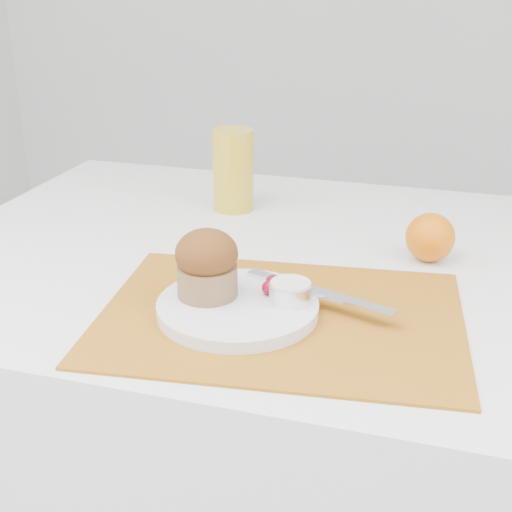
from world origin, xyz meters
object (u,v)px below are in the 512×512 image
(muffin, at_px, (207,264))
(table, at_px, (308,460))
(juice_glass, at_px, (233,170))
(orange, at_px, (430,237))
(plate, at_px, (238,307))

(muffin, bearing_deg, table, 64.20)
(juice_glass, bearing_deg, table, -43.77)
(table, xyz_separation_m, orange, (0.16, 0.04, 0.41))
(plate, relative_size, muffin, 2.10)
(table, distance_m, orange, 0.44)
(plate, height_order, orange, orange)
(plate, distance_m, juice_glass, 0.42)
(plate, distance_m, muffin, 0.07)
(orange, relative_size, juice_glass, 0.50)
(table, distance_m, plate, 0.44)
(table, height_order, orange, orange)
(plate, xyz_separation_m, muffin, (-0.04, 0.01, 0.05))
(juice_glass, bearing_deg, muffin, -76.44)
(orange, bearing_deg, table, -164.74)
(table, bearing_deg, juice_glass, 136.23)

